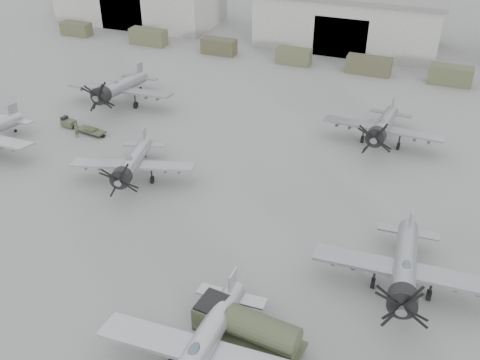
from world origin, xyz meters
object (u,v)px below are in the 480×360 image
at_px(aircraft_near_1, 199,352).
at_px(aircraft_far_0, 118,88).
at_px(aircraft_far_1, 382,127).
at_px(fuel_tanker, 248,327).
at_px(ground_crew, 76,130).
at_px(aircraft_mid_1, 132,163).
at_px(tug_trailer, 77,126).
at_px(aircraft_mid_2, 405,269).

distance_m(aircraft_near_1, aircraft_far_0, 41.79).
xyz_separation_m(aircraft_near_1, aircraft_far_1, (5.69, 33.97, -0.08)).
distance_m(aircraft_near_1, aircraft_far_1, 34.45).
bearing_deg(fuel_tanker, ground_crew, 150.16).
bearing_deg(aircraft_mid_1, tug_trailer, 130.96).
relative_size(aircraft_near_1, ground_crew, 7.69).
bearing_deg(aircraft_far_0, ground_crew, -95.14).
height_order(aircraft_mid_1, aircraft_mid_2, aircraft_mid_2).
relative_size(aircraft_far_0, tug_trailer, 2.21).
xyz_separation_m(aircraft_mid_2, ground_crew, (-36.69, 12.05, -1.53)).
bearing_deg(aircraft_mid_2, aircraft_mid_1, 164.05).
distance_m(aircraft_near_1, aircraft_mid_1, 23.65).
distance_m(aircraft_far_0, fuel_tanker, 40.29).
bearing_deg(tug_trailer, aircraft_mid_2, -10.88).
height_order(aircraft_near_1, aircraft_mid_1, aircraft_near_1).
bearing_deg(ground_crew, aircraft_near_1, -122.00).
distance_m(aircraft_mid_2, tug_trailer, 40.23).
distance_m(aircraft_near_1, aircraft_mid_2, 15.87).
relative_size(aircraft_mid_1, fuel_tanker, 1.58).
bearing_deg(aircraft_mid_2, aircraft_near_1, -134.36).
height_order(tug_trailer, ground_crew, ground_crew).
bearing_deg(aircraft_mid_1, aircraft_far_1, 20.41).
xyz_separation_m(aircraft_mid_2, fuel_tanker, (-8.78, -8.31, -0.78)).
distance_m(aircraft_near_1, fuel_tanker, 4.05).
relative_size(aircraft_near_1, fuel_tanker, 1.77).
xyz_separation_m(fuel_tanker, ground_crew, (-27.91, 20.35, -0.75)).
relative_size(aircraft_near_1, aircraft_mid_2, 1.01).
bearing_deg(aircraft_mid_1, aircraft_far_0, 109.11).
bearing_deg(ground_crew, aircraft_mid_2, -97.73).
relative_size(aircraft_near_1, aircraft_far_1, 1.04).
height_order(aircraft_mid_1, ground_crew, aircraft_mid_1).
xyz_separation_m(aircraft_near_1, ground_crew, (-26.14, 23.90, -1.55)).
height_order(aircraft_far_0, aircraft_far_1, aircraft_far_0).
distance_m(fuel_tanker, tug_trailer, 36.39).
bearing_deg(aircraft_far_1, aircraft_mid_1, -140.12).
height_order(aircraft_near_1, aircraft_far_0, aircraft_far_0).
bearing_deg(aircraft_mid_2, tug_trailer, 157.52).
bearing_deg(aircraft_far_0, aircraft_mid_2, -34.14).
distance_m(fuel_tanker, ground_crew, 34.55).
relative_size(fuel_tanker, ground_crew, 4.34).
distance_m(aircraft_mid_2, fuel_tanker, 12.11).
relative_size(aircraft_mid_2, tug_trailer, 2.15).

